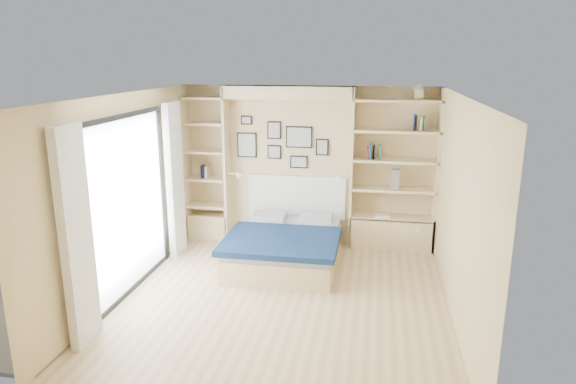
# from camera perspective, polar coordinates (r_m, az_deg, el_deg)

# --- Properties ---
(ground) EXTENTS (4.50, 4.50, 0.00)m
(ground) POSITION_cam_1_polar(r_m,az_deg,el_deg) (6.52, -0.51, -11.84)
(ground) COLOR tan
(ground) RESTS_ON ground
(room_shell) EXTENTS (4.50, 4.50, 4.50)m
(room_shell) POSITION_cam_1_polar(r_m,az_deg,el_deg) (7.62, -1.33, 0.76)
(room_shell) COLOR tan
(room_shell) RESTS_ON ground
(bed) EXTENTS (1.59, 2.03, 1.07)m
(bed) POSITION_cam_1_polar(r_m,az_deg,el_deg) (7.52, -0.29, -5.93)
(bed) COLOR beige
(bed) RESTS_ON ground
(photo_gallery) EXTENTS (1.48, 0.02, 0.82)m
(photo_gallery) POSITION_cam_1_polar(r_m,az_deg,el_deg) (8.21, -0.86, 5.51)
(photo_gallery) COLOR black
(photo_gallery) RESTS_ON ground
(reading_lamps) EXTENTS (1.92, 0.12, 0.15)m
(reading_lamps) POSITION_cam_1_polar(r_m,az_deg,el_deg) (8.06, -0.08, 1.70)
(reading_lamps) COLOR silver
(reading_lamps) RESTS_ON ground
(shelf_decor) EXTENTS (3.48, 0.23, 2.03)m
(shelf_decor) POSITION_cam_1_polar(r_m,az_deg,el_deg) (7.90, 9.87, 5.51)
(shelf_decor) COLOR #A51E1E
(shelf_decor) RESTS_ON ground
(deck) EXTENTS (3.20, 4.00, 0.05)m
(deck) POSITION_cam_1_polar(r_m,az_deg,el_deg) (7.94, -27.33, -8.56)
(deck) COLOR #6C6250
(deck) RESTS_ON ground
(deck_chair) EXTENTS (0.61, 0.92, 0.87)m
(deck_chair) POSITION_cam_1_polar(r_m,az_deg,el_deg) (7.57, -28.04, -6.34)
(deck_chair) COLOR tan
(deck_chair) RESTS_ON ground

